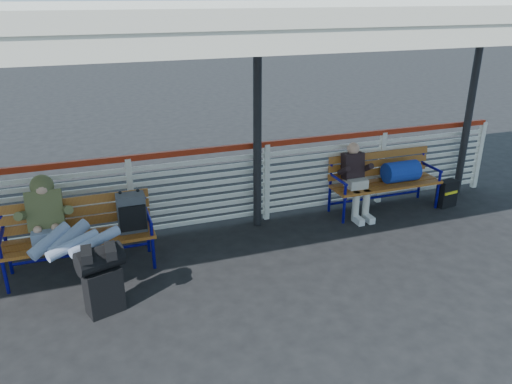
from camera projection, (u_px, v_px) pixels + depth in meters
name	position (u px, v px, depth m)	size (l,w,h in m)	color
ground	(157.00, 313.00, 5.47)	(60.00, 60.00, 0.00)	black
fence	(131.00, 196.00, 6.88)	(12.08, 0.08, 1.24)	silver
canopy	(121.00, 16.00, 5.09)	(12.60, 3.60, 3.16)	silver
luggage_stack	(102.00, 277.00, 5.34)	(0.54, 0.40, 0.79)	black
bench_left	(97.00, 223.00, 6.18)	(1.80, 0.56, 0.96)	#9D621E
bench_right	(392.00, 174.00, 7.91)	(1.80, 0.56, 0.92)	#9D621E
traveler_man	(64.00, 233.00, 5.74)	(0.93, 1.63, 0.77)	#8F9FC1
companion_person	(356.00, 179.00, 7.66)	(0.32, 0.66, 1.15)	#BBB5AA
suitcase_side	(447.00, 193.00, 8.12)	(0.34, 0.23, 0.44)	black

